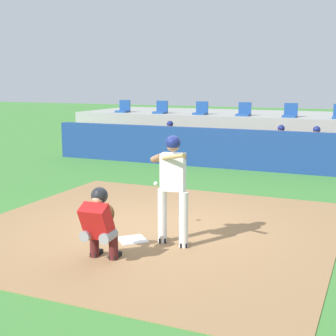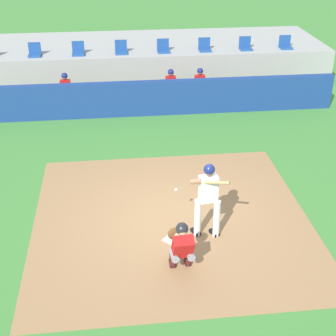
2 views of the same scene
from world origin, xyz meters
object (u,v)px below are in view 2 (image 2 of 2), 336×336
object	(u,v)px
batter_at_plate	(208,196)
stadium_seat_4	(163,48)
stadium_seat_1	(35,52)
stadium_seat_6	(245,46)
dugout_player_0	(66,91)
stadium_seat_7	(285,45)
stadium_seat_3	(121,50)
stadium_seat_5	(205,47)
home_plate	(176,239)
dugout_player_1	(171,87)
stadium_seat_2	(78,51)
dugout_player_2	(200,86)
catcher_crouched	(181,245)

from	to	relation	value
batter_at_plate	stadium_seat_4	world-z (taller)	stadium_seat_4
stadium_seat_1	stadium_seat_6	size ratio (longest dim) A/B	1.00
dugout_player_0	stadium_seat_7	bearing A→B (deg)	13.38
batter_at_plate	stadium_seat_3	bearing A→B (deg)	98.47
dugout_player_0	stadium_seat_5	bearing A→B (deg)	21.00
stadium_seat_5	home_plate	bearing A→B (deg)	-103.47
dugout_player_1	stadium_seat_5	xyz separation A→B (m)	(1.56, 2.03, 0.86)
stadium_seat_2	stadium_seat_7	xyz separation A→B (m)	(8.12, 0.00, 0.00)
home_plate	stadium_seat_6	xyz separation A→B (m)	(4.06, 10.18, 1.51)
batter_at_plate	stadium_seat_1	size ratio (longest dim) A/B	3.76
dugout_player_0	stadium_seat_7	xyz separation A→B (m)	(8.55, 2.03, 0.86)
stadium_seat_2	stadium_seat_5	xyz separation A→B (m)	(4.88, 0.00, 0.00)
dugout_player_1	stadium_seat_4	xyz separation A→B (m)	(-0.06, 2.03, 0.86)
stadium_seat_2	stadium_seat_6	size ratio (longest dim) A/B	1.00
home_plate	stadium_seat_4	distance (m)	10.32
dugout_player_2	home_plate	bearing A→B (deg)	-103.39
dugout_player_0	stadium_seat_4	distance (m)	4.29
stadium_seat_4	stadium_seat_7	size ratio (longest dim) A/B	1.00
home_plate	dugout_player_1	size ratio (longest dim) A/B	0.34
dugout_player_0	stadium_seat_2	bearing A→B (deg)	78.18
dugout_player_2	stadium_seat_2	size ratio (longest dim) A/B	2.71
home_plate	stadium_seat_5	xyz separation A→B (m)	(2.44, 10.18, 1.51)
stadium_seat_1	stadium_seat_2	world-z (taller)	same
batter_at_plate	stadium_seat_1	world-z (taller)	stadium_seat_1
stadium_seat_2	stadium_seat_1	bearing A→B (deg)	180.00
stadium_seat_3	stadium_seat_7	world-z (taller)	same
stadium_seat_5	stadium_seat_6	distance (m)	1.63
stadium_seat_6	stadium_seat_5	bearing A→B (deg)	180.00
stadium_seat_6	dugout_player_1	bearing A→B (deg)	-147.43
stadium_seat_3	stadium_seat_7	distance (m)	6.50
stadium_seat_6	dugout_player_2	bearing A→B (deg)	-136.23
stadium_seat_3	dugout_player_0	bearing A→B (deg)	-135.22
dugout_player_0	stadium_seat_2	xyz separation A→B (m)	(0.43, 2.03, 0.86)
dugout_player_1	stadium_seat_6	xyz separation A→B (m)	(3.19, 2.03, 0.86)
stadium_seat_4	stadium_seat_6	world-z (taller)	same
stadium_seat_2	stadium_seat_6	bearing A→B (deg)	0.00
stadium_seat_1	home_plate	bearing A→B (deg)	-68.24
stadium_seat_1	stadium_seat_5	distance (m)	6.50
dugout_player_1	stadium_seat_1	bearing A→B (deg)	157.61
home_plate	stadium_seat_1	xyz separation A→B (m)	(-4.06, 10.18, 1.51)
catcher_crouched	dugout_player_1	size ratio (longest dim) A/B	1.61
dugout_player_2	stadium_seat_4	world-z (taller)	stadium_seat_4
stadium_seat_5	stadium_seat_7	size ratio (longest dim) A/B	1.00
dugout_player_2	stadium_seat_3	distance (m)	3.53
dugout_player_2	stadium_seat_5	distance (m)	2.26
catcher_crouched	stadium_seat_3	bearing A→B (deg)	94.07
home_plate	stadium_seat_4	world-z (taller)	stadium_seat_4
batter_at_plate	stadium_seat_3	xyz separation A→B (m)	(-1.50, 10.10, 0.50)
stadium_seat_1	stadium_seat_2	bearing A→B (deg)	0.00
stadium_seat_4	stadium_seat_5	size ratio (longest dim) A/B	1.00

